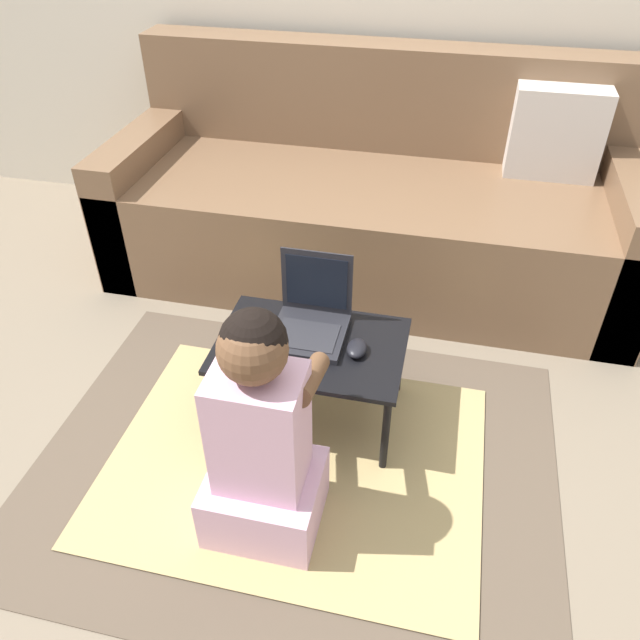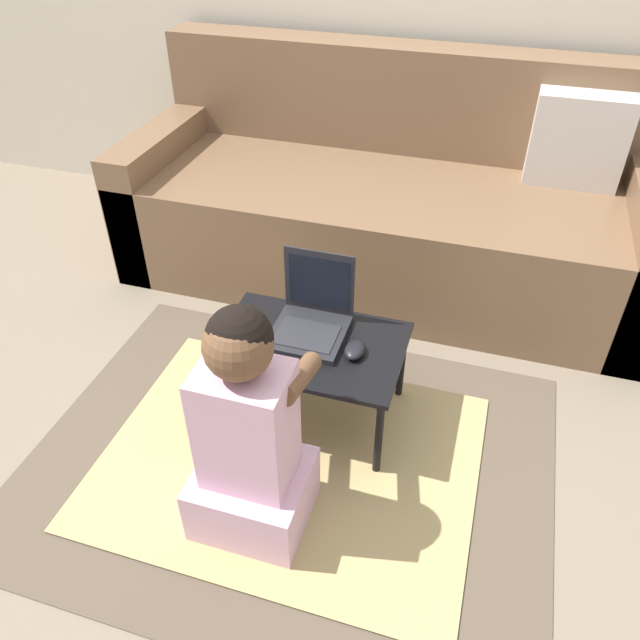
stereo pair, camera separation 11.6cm
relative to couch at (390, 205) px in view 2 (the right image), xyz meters
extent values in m
plane|color=#7F705B|center=(-0.01, -1.09, -0.31)|extent=(16.00, 16.00, 0.00)
cube|color=brown|center=(-0.04, -1.22, -0.31)|extent=(1.62, 1.26, 0.01)
cube|color=tan|center=(-0.04, -1.22, -0.30)|extent=(1.17, 0.91, 0.00)
cube|color=brown|center=(-0.01, -0.05, -0.08)|extent=(2.19, 0.89, 0.46)
cube|color=brown|center=(-0.01, 0.29, 0.37)|extent=(2.19, 0.20, 0.44)
cube|color=brown|center=(-1.02, -0.05, -0.02)|extent=(0.16, 0.89, 0.58)
cube|color=brown|center=(1.00, -0.05, -0.02)|extent=(0.16, 0.89, 0.58)
cube|color=beige|center=(0.70, 0.12, 0.33)|extent=(0.36, 0.14, 0.36)
cube|color=black|center=(-0.04, -1.00, 0.00)|extent=(0.59, 0.40, 0.02)
cylinder|color=black|center=(-0.32, -1.18, -0.16)|extent=(0.02, 0.02, 0.30)
cylinder|color=black|center=(0.23, -1.18, -0.16)|extent=(0.02, 0.02, 0.30)
cylinder|color=black|center=(-0.32, -0.83, -0.16)|extent=(0.02, 0.02, 0.30)
cylinder|color=black|center=(0.23, -0.83, -0.16)|extent=(0.02, 0.02, 0.30)
cube|color=#232328|center=(-0.06, -0.97, 0.02)|extent=(0.23, 0.24, 0.02)
cube|color=#28282D|center=(-0.06, -0.99, 0.03)|extent=(0.19, 0.14, 0.00)
cube|color=#232328|center=(-0.06, -0.85, 0.14)|extent=(0.23, 0.01, 0.23)
cube|color=black|center=(-0.06, -0.86, 0.14)|extent=(0.20, 0.00, 0.19)
ellipsoid|color=black|center=(0.11, -1.01, 0.02)|extent=(0.06, 0.09, 0.03)
cube|color=#E5B2CC|center=(-0.07, -1.44, -0.21)|extent=(0.31, 0.28, 0.20)
cube|color=#E5B2CC|center=(-0.07, -1.44, 0.07)|extent=(0.23, 0.18, 0.37)
sphere|color=brown|center=(-0.07, -1.44, 0.34)|extent=(0.17, 0.17, 0.17)
sphere|color=black|center=(-0.07, -1.43, 0.36)|extent=(0.16, 0.16, 0.16)
cylinder|color=brown|center=(-0.18, -1.33, 0.18)|extent=(0.06, 0.23, 0.12)
cylinder|color=brown|center=(0.04, -1.33, 0.18)|extent=(0.06, 0.23, 0.12)
camera|label=1|loc=(0.32, -2.46, 1.27)|focal=35.00mm
camera|label=2|loc=(0.43, -2.43, 1.27)|focal=35.00mm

